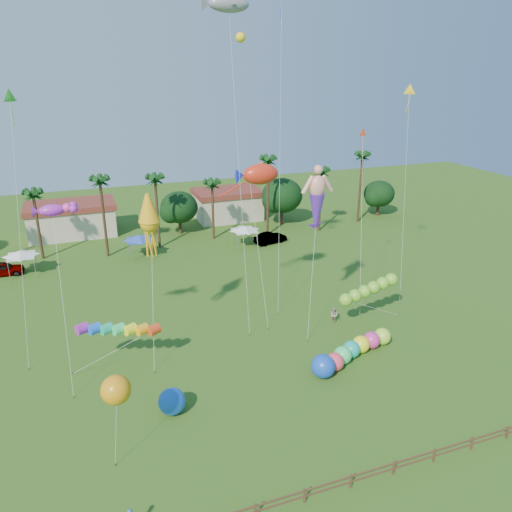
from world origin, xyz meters
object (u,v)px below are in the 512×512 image
object	(u,v)px
car_a	(2,269)
car_b	(270,238)
spectator_b	(334,315)
blue_ball	(172,401)
caterpillar_inflatable	(349,352)

from	to	relation	value
car_a	car_b	xyz separation A→B (m)	(34.27, -0.45, -0.04)
car_a	car_b	distance (m)	34.28
spectator_b	blue_ball	distance (m)	19.19
spectator_b	caterpillar_inflatable	world-z (taller)	caterpillar_inflatable
car_a	spectator_b	bearing A→B (deg)	-125.08
car_b	blue_ball	distance (m)	37.77
spectator_b	blue_ball	xyz separation A→B (m)	(-17.47, -7.95, 0.20)
car_a	spectator_b	distance (m)	39.62
blue_ball	car_b	bearing A→B (deg)	57.26
car_b	blue_ball	bearing A→B (deg)	132.81
car_a	caterpillar_inflatable	size ratio (longest dim) A/B	0.52
car_b	spectator_b	bearing A→B (deg)	158.47
car_b	car_a	bearing A→B (deg)	74.80
blue_ball	spectator_b	bearing A→B (deg)	24.46
spectator_b	blue_ball	size ratio (longest dim) A/B	0.79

